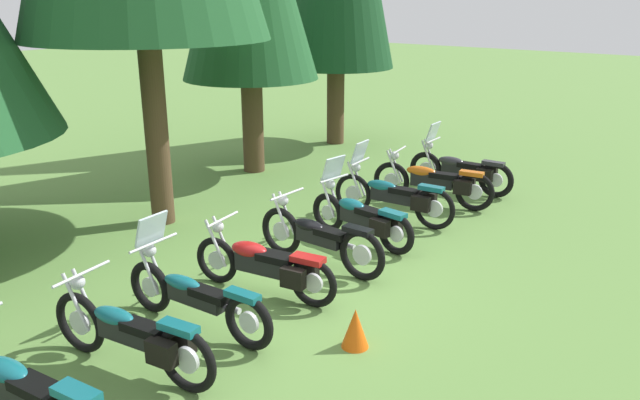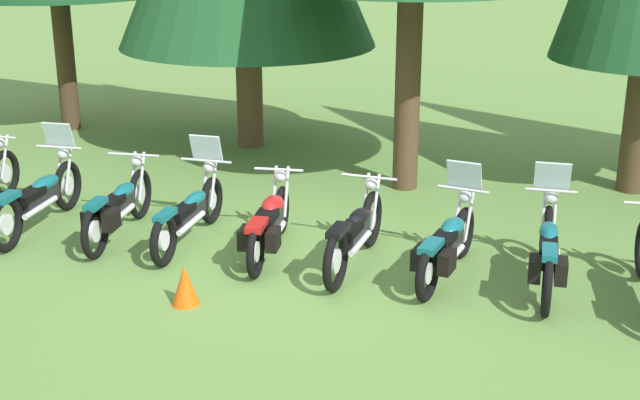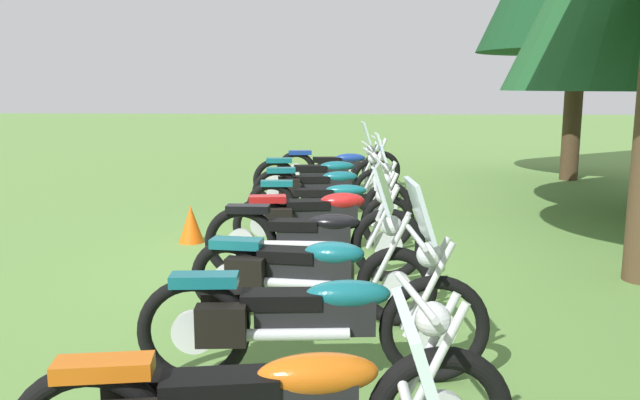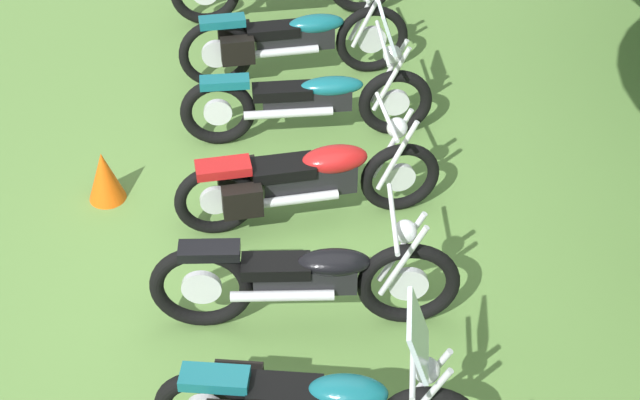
{
  "view_description": "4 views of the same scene",
  "coord_description": "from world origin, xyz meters",
  "px_view_note": "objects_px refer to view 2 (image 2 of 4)",
  "views": [
    {
      "loc": [
        -6.22,
        -5.21,
        3.88
      ],
      "look_at": [
        1.42,
        0.65,
        0.69
      ],
      "focal_mm": 34.85,
      "sensor_mm": 36.0,
      "label": 1
    },
    {
      "loc": [
        3.48,
        -9.85,
        4.42
      ],
      "look_at": [
        0.14,
        -0.18,
        0.91
      ],
      "focal_mm": 49.01,
      "sensor_mm": 36.0,
      "label": 2
    },
    {
      "loc": [
        6.95,
        0.44,
        1.98
      ],
      "look_at": [
        -0.98,
        -0.04,
        0.57
      ],
      "focal_mm": 36.03,
      "sensor_mm": 36.0,
      "label": 3
    },
    {
      "loc": [
        5.95,
        -0.05,
        5.66
      ],
      "look_at": [
        -0.23,
        0.12,
        0.55
      ],
      "focal_mm": 57.79,
      "sensor_mm": 36.0,
      "label": 4
    }
  ],
  "objects_px": {
    "motorcycle_4": "(269,223)",
    "motorcycle_5": "(355,233)",
    "motorcycle_2": "(117,207)",
    "traffic_cone": "(185,285)",
    "motorcycle_3": "(190,211)",
    "motorcycle_7": "(548,250)",
    "motorcycle_1": "(39,196)",
    "motorcycle_6": "(447,244)"
  },
  "relations": [
    {
      "from": "motorcycle_5",
      "to": "traffic_cone",
      "type": "xyz_separation_m",
      "value": [
        -1.53,
        -1.7,
        -0.22
      ]
    },
    {
      "from": "motorcycle_3",
      "to": "motorcycle_4",
      "type": "xyz_separation_m",
      "value": [
        1.18,
        -0.08,
        0.01
      ]
    },
    {
      "from": "motorcycle_7",
      "to": "motorcycle_5",
      "type": "bearing_deg",
      "value": 87.85
    },
    {
      "from": "motorcycle_2",
      "to": "motorcycle_7",
      "type": "bearing_deg",
      "value": -96.17
    },
    {
      "from": "motorcycle_1",
      "to": "motorcycle_2",
      "type": "xyz_separation_m",
      "value": [
        1.24,
        0.03,
        -0.02
      ]
    },
    {
      "from": "motorcycle_6",
      "to": "motorcycle_1",
      "type": "bearing_deg",
      "value": 97.78
    },
    {
      "from": "motorcycle_3",
      "to": "motorcycle_5",
      "type": "distance_m",
      "value": 2.36
    },
    {
      "from": "motorcycle_4",
      "to": "motorcycle_5",
      "type": "distance_m",
      "value": 1.18
    },
    {
      "from": "motorcycle_2",
      "to": "traffic_cone",
      "type": "bearing_deg",
      "value": -139.3
    },
    {
      "from": "motorcycle_3",
      "to": "motorcycle_7",
      "type": "distance_m",
      "value": 4.72
    },
    {
      "from": "motorcycle_5",
      "to": "motorcycle_6",
      "type": "xyz_separation_m",
      "value": [
        1.16,
        0.01,
        -0.01
      ]
    },
    {
      "from": "motorcycle_2",
      "to": "motorcycle_6",
      "type": "relative_size",
      "value": 1.07
    },
    {
      "from": "motorcycle_1",
      "to": "motorcycle_3",
      "type": "distance_m",
      "value": 2.27
    },
    {
      "from": "motorcycle_5",
      "to": "motorcycle_1",
      "type": "bearing_deg",
      "value": 91.94
    },
    {
      "from": "motorcycle_5",
      "to": "motorcycle_7",
      "type": "bearing_deg",
      "value": -86.64
    },
    {
      "from": "motorcycle_1",
      "to": "motorcycle_2",
      "type": "distance_m",
      "value": 1.24
    },
    {
      "from": "motorcycle_3",
      "to": "motorcycle_5",
      "type": "bearing_deg",
      "value": -95.86
    },
    {
      "from": "motorcycle_3",
      "to": "motorcycle_5",
      "type": "xyz_separation_m",
      "value": [
        2.36,
        -0.08,
        0.02
      ]
    },
    {
      "from": "motorcycle_4",
      "to": "motorcycle_7",
      "type": "bearing_deg",
      "value": -97.42
    },
    {
      "from": "motorcycle_1",
      "to": "motorcycle_6",
      "type": "height_order",
      "value": "motorcycle_1"
    },
    {
      "from": "motorcycle_2",
      "to": "motorcycle_3",
      "type": "bearing_deg",
      "value": -88.22
    },
    {
      "from": "motorcycle_1",
      "to": "traffic_cone",
      "type": "bearing_deg",
      "value": -123.7
    },
    {
      "from": "traffic_cone",
      "to": "motorcycle_1",
      "type": "bearing_deg",
      "value": 153.12
    },
    {
      "from": "motorcycle_1",
      "to": "traffic_cone",
      "type": "distance_m",
      "value": 3.47
    },
    {
      "from": "motorcycle_1",
      "to": "motorcycle_6",
      "type": "relative_size",
      "value": 1.15
    },
    {
      "from": "motorcycle_3",
      "to": "motorcycle_4",
      "type": "height_order",
      "value": "motorcycle_3"
    },
    {
      "from": "motorcycle_3",
      "to": "motorcycle_5",
      "type": "relative_size",
      "value": 1.01
    },
    {
      "from": "motorcycle_1",
      "to": "motorcycle_7",
      "type": "bearing_deg",
      "value": -94.66
    },
    {
      "from": "motorcycle_7",
      "to": "motorcycle_1",
      "type": "bearing_deg",
      "value": 86.91
    },
    {
      "from": "motorcycle_2",
      "to": "motorcycle_7",
      "type": "xyz_separation_m",
      "value": [
        5.74,
        0.23,
        0.03
      ]
    },
    {
      "from": "motorcycle_6",
      "to": "motorcycle_7",
      "type": "xyz_separation_m",
      "value": [
        1.19,
        0.11,
        0.03
      ]
    },
    {
      "from": "motorcycle_2",
      "to": "motorcycle_6",
      "type": "height_order",
      "value": "motorcycle_6"
    },
    {
      "from": "motorcycle_2",
      "to": "motorcycle_4",
      "type": "distance_m",
      "value": 2.2
    },
    {
      "from": "motorcycle_1",
      "to": "motorcycle_4",
      "type": "height_order",
      "value": "motorcycle_1"
    },
    {
      "from": "motorcycle_2",
      "to": "motorcycle_5",
      "type": "height_order",
      "value": "motorcycle_5"
    },
    {
      "from": "motorcycle_1",
      "to": "traffic_cone",
      "type": "xyz_separation_m",
      "value": [
        3.09,
        -1.57,
        -0.24
      ]
    },
    {
      "from": "motorcycle_3",
      "to": "motorcycle_7",
      "type": "height_order",
      "value": "motorcycle_7"
    },
    {
      "from": "motorcycle_1",
      "to": "motorcycle_5",
      "type": "distance_m",
      "value": 4.62
    },
    {
      "from": "motorcycle_2",
      "to": "motorcycle_3",
      "type": "height_order",
      "value": "motorcycle_3"
    },
    {
      "from": "motorcycle_4",
      "to": "motorcycle_5",
      "type": "relative_size",
      "value": 0.97
    },
    {
      "from": "motorcycle_1",
      "to": "motorcycle_4",
      "type": "distance_m",
      "value": 3.44
    },
    {
      "from": "motorcycle_2",
      "to": "traffic_cone",
      "type": "height_order",
      "value": "motorcycle_2"
    }
  ]
}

